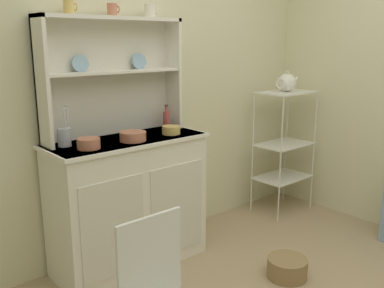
# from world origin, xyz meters

# --- Properties ---
(wall_back) EXTENTS (3.84, 0.05, 2.50)m
(wall_back) POSITION_xyz_m (0.00, 1.62, 1.25)
(wall_back) COLOR beige
(wall_back) RESTS_ON ground
(hutch_cabinet) EXTENTS (1.07, 0.45, 0.89)m
(hutch_cabinet) POSITION_xyz_m (-0.34, 1.37, 0.46)
(hutch_cabinet) COLOR white
(hutch_cabinet) RESTS_ON ground
(hutch_shelf_unit) EXTENTS (1.00, 0.18, 0.78)m
(hutch_shelf_unit) POSITION_xyz_m (-0.34, 1.53, 1.34)
(hutch_shelf_unit) COLOR silver
(hutch_shelf_unit) RESTS_ON hutch_cabinet
(bakers_rack) EXTENTS (0.50, 0.33, 1.09)m
(bakers_rack) POSITION_xyz_m (1.24, 1.30, 0.68)
(bakers_rack) COLOR silver
(bakers_rack) RESTS_ON ground
(floor_basket) EXTENTS (0.26, 0.26, 0.13)m
(floor_basket) POSITION_xyz_m (0.33, 0.54, 0.07)
(floor_basket) COLOR #93754C
(floor_basket) RESTS_ON ground
(cup_gold_0) EXTENTS (0.08, 0.06, 0.08)m
(cup_gold_0) POSITION_xyz_m (-0.63, 1.49, 1.71)
(cup_gold_0) COLOR #DBB760
(cup_gold_0) RESTS_ON hutch_shelf_unit
(cup_terracotta_1) EXTENTS (0.08, 0.06, 0.08)m
(cup_terracotta_1) POSITION_xyz_m (-0.34, 1.49, 1.71)
(cup_terracotta_1) COLOR #C67556
(cup_terracotta_1) RESTS_ON hutch_shelf_unit
(cup_cream_2) EXTENTS (0.09, 0.07, 0.09)m
(cup_cream_2) POSITION_xyz_m (-0.05, 1.49, 1.71)
(cup_cream_2) COLOR silver
(cup_cream_2) RESTS_ON hutch_shelf_unit
(bowl_mixing_large) EXTENTS (0.14, 0.14, 0.06)m
(bowl_mixing_large) POSITION_xyz_m (-0.65, 1.29, 0.93)
(bowl_mixing_large) COLOR #C67556
(bowl_mixing_large) RESTS_ON hutch_cabinet
(bowl_floral_medium) EXTENTS (0.17, 0.17, 0.06)m
(bowl_floral_medium) POSITION_xyz_m (-0.34, 1.29, 0.92)
(bowl_floral_medium) COLOR #C67556
(bowl_floral_medium) RESTS_ON hutch_cabinet
(bowl_cream_small) EXTENTS (0.12, 0.12, 0.06)m
(bowl_cream_small) POSITION_xyz_m (-0.03, 1.29, 0.92)
(bowl_cream_small) COLOR #DBB760
(bowl_cream_small) RESTS_ON hutch_cabinet
(jam_bottle) EXTENTS (0.05, 0.05, 0.18)m
(jam_bottle) POSITION_xyz_m (0.05, 1.45, 0.97)
(jam_bottle) COLOR #B74C47
(jam_bottle) RESTS_ON hutch_cabinet
(utensil_jar) EXTENTS (0.08, 0.08, 0.25)m
(utensil_jar) POSITION_xyz_m (-0.74, 1.44, 0.95)
(utensil_jar) COLOR #B2B7C6
(utensil_jar) RESTS_ON hutch_cabinet
(porcelain_teapot) EXTENTS (0.25, 0.16, 0.18)m
(porcelain_teapot) POSITION_xyz_m (1.24, 1.30, 1.17)
(porcelain_teapot) COLOR white
(porcelain_teapot) RESTS_ON bakers_rack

